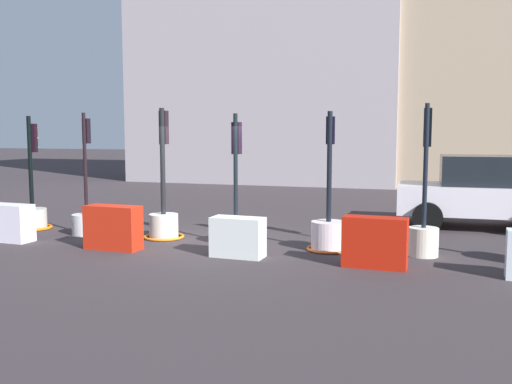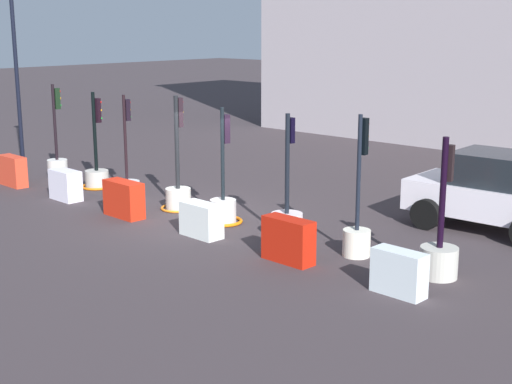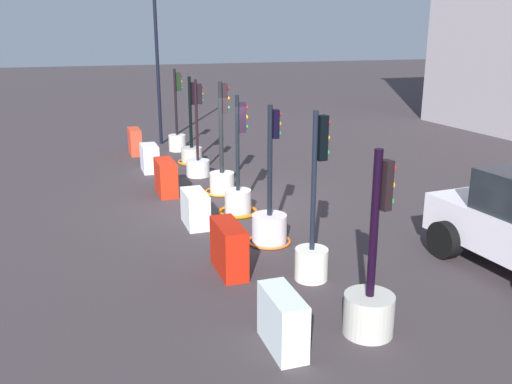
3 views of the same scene
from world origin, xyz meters
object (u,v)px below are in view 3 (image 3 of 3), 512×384
Objects in this scene: traffic_light_0 at (177,135)px; construction_barrier_2 at (166,177)px; traffic_light_5 at (270,223)px; traffic_light_1 at (192,150)px; construction_barrier_1 at (150,158)px; construction_barrier_0 at (135,141)px; traffic_light_7 at (370,301)px; traffic_light_3 at (222,174)px; traffic_light_6 at (312,248)px; construction_barrier_5 at (282,321)px; construction_barrier_3 at (195,209)px; traffic_light_4 at (238,195)px; construction_barrier_4 at (229,248)px; traffic_light_2 at (198,162)px; street_lamp_post at (155,18)px.

traffic_light_0 is 5.45m from construction_barrier_2.
traffic_light_0 is 9.43m from traffic_light_5.
traffic_light_5 reaches higher than traffic_light_1.
construction_barrier_1 is at bearing -169.58° from traffic_light_5.
traffic_light_5 is 9.49m from construction_barrier_0.
traffic_light_0 reaches higher than traffic_light_7.
traffic_light_3 is 5.61m from traffic_light_6.
construction_barrier_5 is (7.83, 0.00, -0.04)m from construction_barrier_2.
construction_barrier_0 reaches higher than construction_barrier_3.
construction_barrier_4 is at bearing -21.47° from traffic_light_4.
traffic_light_7 is (11.13, -0.20, 0.09)m from traffic_light_1.
traffic_light_6 is at bearing -0.75° from traffic_light_0.
traffic_light_6 is at bearing 0.48° from traffic_light_2.
traffic_light_0 reaches higher than traffic_light_2.
construction_barrier_1 is at bearing -178.97° from construction_barrier_3.
traffic_light_1 is 2.81× the size of construction_barrier_5.
construction_barrier_4 is (6.74, -1.18, 0.01)m from traffic_light_2.
traffic_light_7 is (9.40, 0.04, 0.07)m from traffic_light_2.
construction_barrier_1 is (0.64, -1.47, -0.01)m from traffic_light_1.
construction_barrier_2 is 2.66m from construction_barrier_3.
street_lamp_post is (-10.93, -0.11, 4.15)m from traffic_light_5.
construction_barrier_0 is at bearing -165.47° from traffic_light_3.
traffic_light_2 is at bearing 170.03° from construction_barrier_4.
street_lamp_post is (-7.16, -0.26, 4.07)m from traffic_light_3.
traffic_light_3 is 1.79m from traffic_light_4.
traffic_light_1 is 9.25m from traffic_light_6.
traffic_light_7 is at bearing -1.01° from traffic_light_1.
traffic_light_4 is at bearing 14.63° from construction_barrier_1.
traffic_light_0 is at bearing 179.47° from traffic_light_3.
traffic_light_5 is 6.88m from construction_barrier_1.
street_lamp_post is (-6.75, 1.16, 4.13)m from construction_barrier_2.
street_lamp_post reaches higher than traffic_light_7.
street_lamp_post is at bearing 164.71° from construction_barrier_1.
traffic_light_5 is 1.91m from construction_barrier_3.
traffic_light_3 is (1.91, 0.16, 0.07)m from traffic_light_2.
traffic_light_1 reaches higher than construction_barrier_2.
construction_barrier_5 is at bearing -36.04° from traffic_light_6.
traffic_light_1 is at bearing 37.65° from construction_barrier_0.
construction_barrier_3 is (5.24, 0.09, -0.02)m from construction_barrier_1.
traffic_light_1 reaches higher than construction_barrier_5.
traffic_light_4 is at bearing -2.37° from traffic_light_1.
traffic_light_5 is at bearing 160.88° from construction_barrier_5.
construction_barrier_4 reaches higher than construction_barrier_5.
construction_barrier_1 is 5.24m from construction_barrier_3.
street_lamp_post reaches higher than construction_barrier_2.
traffic_light_5 reaches higher than construction_barrier_1.
traffic_light_5 is at bearing -0.09° from traffic_light_4.
construction_barrier_4 is (2.58, -0.04, 0.07)m from construction_barrier_3.
traffic_light_3 is at bearing 2.05° from street_lamp_post.
traffic_light_2 reaches higher than construction_barrier_0.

